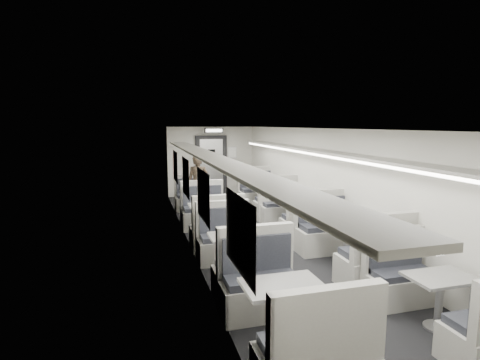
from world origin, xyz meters
TOP-DOWN VIEW (x-y plane):
  - room at (0.00, 0.00)m, footprint 3.24×12.24m
  - booth_left_a at (-1.00, 3.11)m, footprint 0.96×1.95m
  - booth_left_b at (-1.00, 1.09)m, footprint 1.05×2.13m
  - booth_left_c at (-1.00, -1.17)m, footprint 1.01×2.04m
  - booth_left_d at (-1.00, -3.22)m, footprint 1.07×2.16m
  - booth_right_a at (1.00, 3.07)m, footprint 1.10×2.23m
  - booth_right_b at (1.00, 1.18)m, footprint 1.03×2.10m
  - booth_right_c at (1.00, -1.25)m, footprint 1.11×2.25m
  - booth_right_d at (1.00, -3.35)m, footprint 0.95×1.94m
  - passenger at (-0.92, 3.11)m, footprint 0.73×0.62m
  - window_a at (-1.49, 3.40)m, footprint 0.02×1.18m
  - window_b at (-1.49, 1.20)m, footprint 0.02×1.18m
  - window_c at (-1.49, -1.00)m, footprint 0.02×1.18m
  - window_d at (-1.49, -3.20)m, footprint 0.02×1.18m
  - luggage_rack_left at (-1.24, -0.30)m, footprint 0.46×10.40m
  - luggage_rack_right at (1.24, -0.30)m, footprint 0.46×10.40m
  - vestibule_door at (0.00, 5.93)m, footprint 1.10×0.13m
  - exit_sign at (0.00, 5.44)m, footprint 0.62×0.12m
  - wall_notice at (0.75, 5.92)m, footprint 0.32×0.02m

SIDE VIEW (x-z plane):
  - booth_right_d at x=1.00m, z-range -0.17..0.86m
  - booth_left_a at x=-1.00m, z-range -0.17..0.87m
  - booth_left_c at x=-1.00m, z-range -0.18..0.91m
  - booth_right_b at x=1.00m, z-range -0.19..0.94m
  - booth_left_b at x=-1.00m, z-range -0.19..0.95m
  - booth_left_d at x=-1.00m, z-range -0.19..0.97m
  - booth_right_a at x=1.00m, z-range -0.20..0.99m
  - booth_right_c at x=1.00m, z-range -0.20..1.00m
  - passenger at x=-0.92m, z-range 0.00..1.70m
  - vestibule_door at x=0.00m, z-range -0.01..2.09m
  - room at x=0.00m, z-range -0.12..2.52m
  - window_a at x=-1.49m, z-range 0.93..1.77m
  - window_b at x=-1.49m, z-range 0.93..1.77m
  - window_c at x=-1.49m, z-range 0.93..1.77m
  - window_d at x=-1.49m, z-range 0.93..1.77m
  - wall_notice at x=0.75m, z-range 1.30..1.70m
  - luggage_rack_left at x=-1.24m, z-range 1.87..1.96m
  - luggage_rack_right at x=1.24m, z-range 1.87..1.96m
  - exit_sign at x=0.00m, z-range 2.20..2.36m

